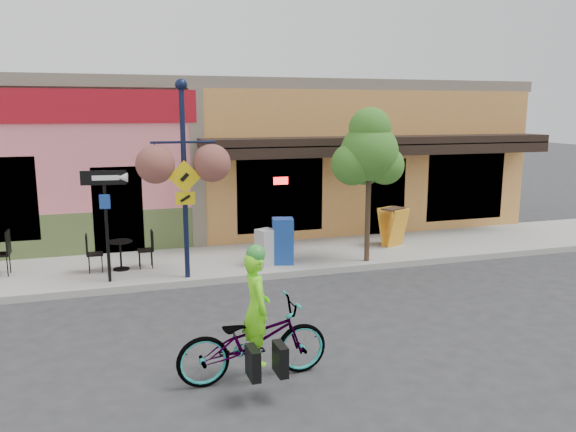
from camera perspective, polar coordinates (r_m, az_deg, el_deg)
The scene contains 13 objects.
ground at distance 11.90m, azimuth -1.58°, elevation -7.21°, with size 90.00×90.00×0.00m, color #2D2D30.
sidewalk at distance 13.73m, azimuth -3.88°, elevation -4.44°, with size 24.00×3.00×0.15m, color #9E9B93.
curb at distance 12.38m, azimuth -2.28°, elevation -6.13°, with size 24.00×0.12×0.15m, color #A8A59E.
building at distance 18.70m, azimuth -7.98°, elevation 6.29°, with size 18.20×8.20×4.50m, color #F07682, non-canonical shape.
bicycle at distance 7.87m, azimuth -3.56°, elevation -12.55°, with size 0.74×2.11×1.11m, color maroon.
cyclist_rider at distance 7.80m, azimuth -3.22°, elevation -11.03°, with size 0.56×0.37×1.55m, color #75FE1A.
lamp_post at distance 11.82m, azimuth -10.48°, elevation 3.55°, with size 1.32×0.53×4.14m, color #101834, non-canonical shape.
one_way_sign at distance 12.04m, azimuth -17.94°, elevation -1.06°, with size 0.89×0.19×2.32m, color black, non-canonical shape.
cafe_set_right at distance 13.03m, azimuth -16.66°, elevation -3.42°, with size 1.43×0.72×0.86m, color black, non-canonical shape.
newspaper_box_blue at distance 12.98m, azimuth -0.53°, elevation -2.54°, with size 0.48×0.43×1.06m, color #1A429C, non-canonical shape.
newspaper_box_grey at distance 12.86m, azimuth -2.27°, elevation -3.19°, with size 0.39×0.35×0.84m, color #B0B0B0, non-canonical shape.
street_tree at distance 13.10m, azimuth 8.19°, elevation 3.16°, with size 1.41×1.41×3.63m, color #3D7A26, non-canonical shape.
sandwich_board at distance 14.82m, azimuth 11.15°, elevation -1.19°, with size 0.61×0.45×1.01m, color gold, non-canonical shape.
Camera 1 is at (-3.09, -10.89, 3.66)m, focal length 35.00 mm.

